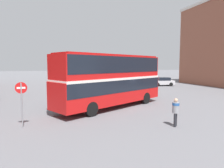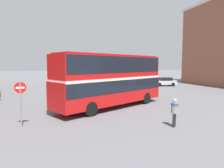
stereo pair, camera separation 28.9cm
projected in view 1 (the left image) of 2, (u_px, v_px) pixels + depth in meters
name	position (u px, v px, depth m)	size (l,w,h in m)	color
ground_plane	(121.00, 106.00, 18.42)	(240.00, 240.00, 0.00)	slate
double_decker_bus	(112.00, 77.00, 17.48)	(10.89, 7.51, 4.62)	red
pedestrian_foreground	(176.00, 109.00, 12.12)	(0.60, 0.60, 1.74)	#232328
parked_car_kerb_near	(163.00, 82.00, 35.97)	(4.22, 2.48, 1.54)	silver
no_entry_sign	(21.00, 97.00, 11.82)	(0.68, 0.08, 2.74)	gray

